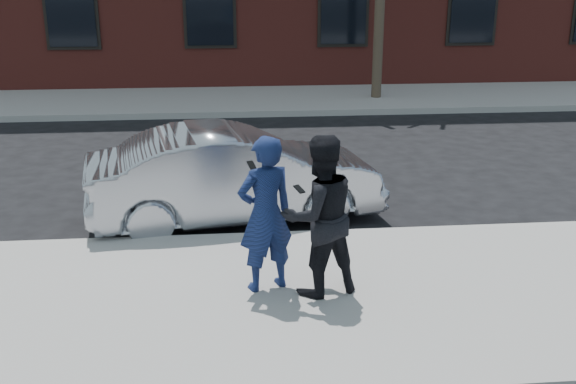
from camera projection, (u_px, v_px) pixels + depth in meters
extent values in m
plane|color=black|center=(188.00, 303.00, 7.34)|extent=(100.00, 100.00, 0.00)
cube|color=gray|center=(187.00, 307.00, 7.08)|extent=(50.00, 3.50, 0.15)
cube|color=#999691|center=(193.00, 241.00, 8.78)|extent=(50.00, 0.10, 0.15)
cube|color=gray|center=(208.00, 101.00, 17.93)|extent=(50.00, 3.50, 0.15)
cube|color=#999691|center=(206.00, 115.00, 16.23)|extent=(50.00, 0.10, 0.15)
cube|color=black|center=(344.00, 14.00, 19.19)|extent=(1.30, 0.06, 1.70)
cylinder|color=#382B21|center=(379.00, 16.00, 17.40)|extent=(0.26, 0.26, 4.20)
imported|color=#999BA3|center=(235.00, 175.00, 9.50)|extent=(4.31, 2.12, 1.36)
imported|color=navy|center=(265.00, 214.00, 7.09)|extent=(0.73, 0.61, 1.70)
cube|color=black|center=(252.00, 166.00, 7.10)|extent=(0.11, 0.14, 0.08)
imported|color=black|center=(319.00, 216.00, 7.00)|extent=(1.01, 0.89, 1.73)
cube|color=black|center=(299.00, 189.00, 7.01)|extent=(0.13, 0.15, 0.06)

